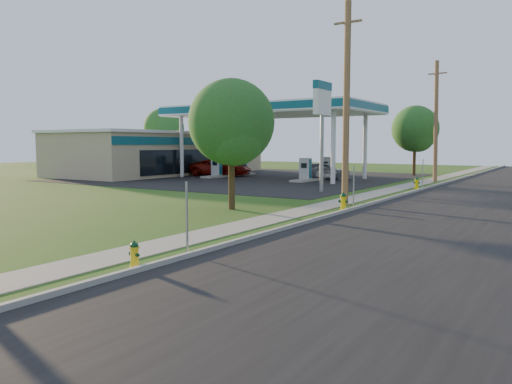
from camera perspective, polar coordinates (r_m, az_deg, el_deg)
ground_plane at (r=11.18m, az=-23.30°, el=-10.47°), size 140.00×140.00×0.00m
road at (r=16.80m, az=16.89°, el=-4.97°), size 8.00×120.00×0.02m
curb at (r=18.28m, az=4.74°, el=-3.72°), size 0.15×120.00×0.15m
sidewalk at (r=19.16m, az=0.11°, el=-3.45°), size 1.50×120.00×0.03m
forecourt at (r=45.51m, az=-0.48°, el=1.71°), size 26.00×28.00×0.02m
utility_pole_mid at (r=24.92m, az=10.30°, el=9.90°), size 1.40×0.32×9.80m
utility_pole_far at (r=42.06m, az=19.87°, el=7.61°), size 1.40×0.32×9.50m
sign_post_near at (r=13.52m, az=-7.90°, el=-3.03°), size 0.05×0.04×2.00m
sign_post_mid at (r=23.68m, az=11.10°, el=0.55°), size 0.05×0.04×2.00m
sign_post_far at (r=35.27m, az=18.51°, el=1.95°), size 0.05×0.04×2.00m
gas_canopy at (r=44.44m, az=1.69°, el=9.21°), size 18.18×9.18×6.40m
fuel_pump_nw at (r=45.29m, az=-4.52°, el=2.58°), size 1.20×3.20×1.90m
fuel_pump_ne at (r=40.46m, az=5.66°, el=2.23°), size 1.20×3.20×1.90m
fuel_pump_sw at (r=48.53m, az=-1.65°, el=2.78°), size 1.20×3.20×1.90m
fuel_pump_se at (r=44.05m, az=8.05°, el=2.46°), size 1.20×3.20×1.90m
convenience_store at (r=52.28m, az=-10.61°, el=4.43°), size 10.40×22.40×4.25m
price_pylon at (r=31.56m, az=7.59°, el=9.86°), size 0.34×2.04×6.85m
tree_verge at (r=22.77m, az=-2.74°, el=7.60°), size 3.93×3.93×5.96m
tree_lot at (r=50.01m, az=17.81°, el=6.70°), size 4.40×4.40×6.67m
tree_back at (r=61.27m, az=-10.45°, el=6.99°), size 4.84×4.84×7.33m
hydrant_near at (r=12.47m, az=-13.74°, el=-6.97°), size 0.35×0.31×0.68m
hydrant_mid at (r=22.87m, az=9.95°, el=-1.10°), size 0.43×0.38×0.83m
hydrant_far at (r=35.19m, az=17.90°, el=0.99°), size 0.42×0.38×0.83m
car_red at (r=47.35m, az=-4.03°, el=2.81°), size 6.34×4.24×1.62m
car_silver at (r=43.05m, az=7.84°, el=2.43°), size 4.74×3.26×1.50m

